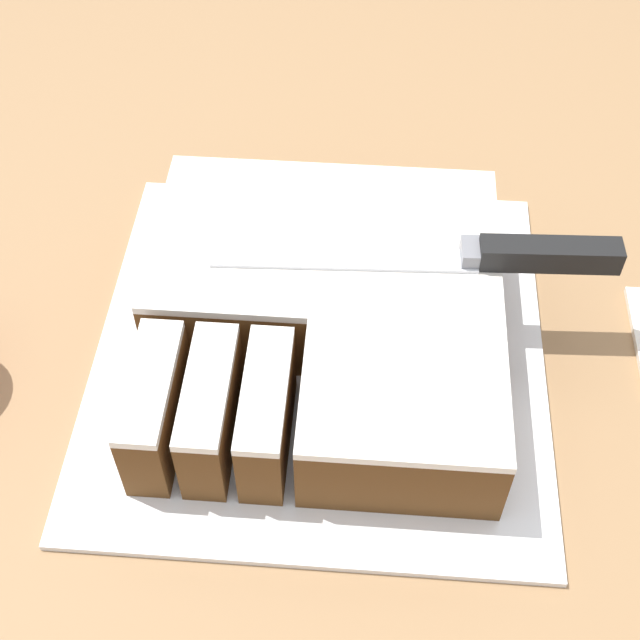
# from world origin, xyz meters

# --- Properties ---
(countertop) EXTENTS (1.40, 1.10, 0.91)m
(countertop) POSITION_xyz_m (0.00, 0.00, 0.46)
(countertop) COLOR #936D47
(countertop) RESTS_ON ground_plane
(cake_board) EXTENTS (0.37, 0.39, 0.01)m
(cake_board) POSITION_xyz_m (0.01, -0.04, 0.92)
(cake_board) COLOR white
(cake_board) RESTS_ON countertop
(cake) EXTENTS (0.29, 0.30, 0.07)m
(cake) POSITION_xyz_m (0.02, -0.04, 0.96)
(cake) COLOR brown
(cake) RESTS_ON cake_board
(knife) EXTENTS (0.33, 0.04, 0.02)m
(knife) POSITION_xyz_m (0.15, -0.00, 1.00)
(knife) COLOR silver
(knife) RESTS_ON cake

